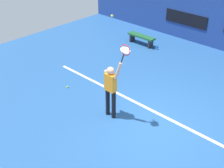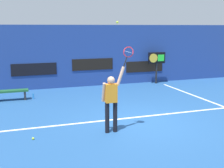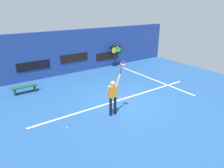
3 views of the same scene
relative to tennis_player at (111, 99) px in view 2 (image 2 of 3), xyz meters
The scene contains 14 objects.
ground_plane 1.75m from the tennis_player, 22.80° to the left, with size 18.00×18.00×0.00m, color #23518C.
back_wall 7.22m from the tennis_player, 79.45° to the left, with size 18.00×0.20×3.20m, color navy.
sponsor_banner_center 7.08m from the tennis_player, 79.27° to the left, with size 2.20×0.03×0.60m, color black.
sponsor_banner_portside 7.16m from the tennis_player, 103.60° to the left, with size 2.20×0.03×0.60m, color black.
sponsor_banner_starboard 8.19m from the tennis_player, 58.17° to the left, with size 2.20×0.03×0.60m, color black.
court_baseline 1.98m from the tennis_player, 39.31° to the left, with size 10.00×0.10×0.01m, color white.
court_sideline 5.79m from the tennis_player, 26.63° to the left, with size 0.10×7.00×0.01m, color white.
tennis_player is the anchor object (origin of this frame).
tennis_racket 1.43m from the tennis_player, ahead, with size 0.40×0.27×0.63m.
tennis_ball 2.22m from the tennis_player, 34.51° to the right, with size 0.07×0.07×0.07m, color #CCE033.
scoreboard_clock 8.11m from the tennis_player, 53.44° to the left, with size 0.96×0.20×1.73m.
court_bench 5.80m from the tennis_player, 119.12° to the left, with size 1.40×0.36×0.45m.
water_bottle 5.45m from the tennis_player, 110.76° to the left, with size 0.07×0.07×0.24m, color #338CD8.
spare_ball 2.47m from the tennis_player, behind, with size 0.07×0.07×0.07m, color #CCE033.
Camera 2 is at (-3.99, -8.50, 3.10)m, focal length 47.23 mm.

